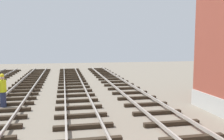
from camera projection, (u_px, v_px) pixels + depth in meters
track_worker_foreground at (3, 90)px, 13.14m from camera, size 0.40×0.40×1.87m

